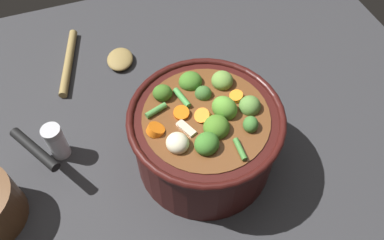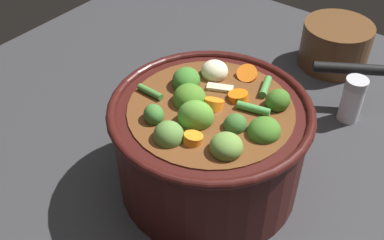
% 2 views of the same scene
% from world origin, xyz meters
% --- Properties ---
extents(ground_plane, '(1.10, 1.10, 0.00)m').
position_xyz_m(ground_plane, '(0.00, 0.00, 0.00)').
color(ground_plane, '#2D2D30').
extents(cooking_pot, '(0.26, 0.26, 0.16)m').
position_xyz_m(cooking_pot, '(0.00, 0.00, 0.07)').
color(cooking_pot, '#38110F').
rests_on(cooking_pot, ground_plane).
extents(salt_shaker, '(0.04, 0.04, 0.08)m').
position_xyz_m(salt_shaker, '(-0.25, 0.10, 0.04)').
color(salt_shaker, silver).
rests_on(salt_shaker, ground_plane).
extents(small_saucepan, '(0.20, 0.18, 0.08)m').
position_xyz_m(small_saucepan, '(-0.38, 0.02, 0.04)').
color(small_saucepan, brown).
rests_on(small_saucepan, ground_plane).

